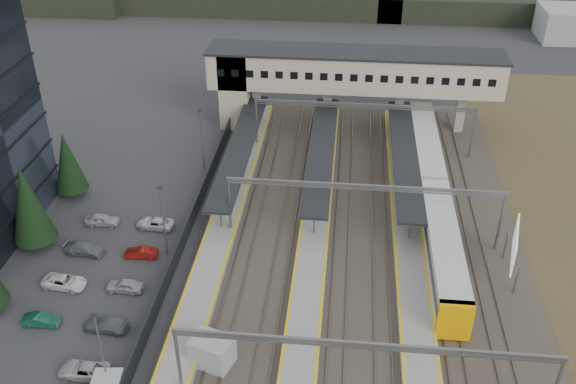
# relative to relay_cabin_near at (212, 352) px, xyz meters

# --- Properties ---
(ground) EXTENTS (220.00, 220.00, 0.00)m
(ground) POSITION_rel_relay_cabin_near_xyz_m (0.24, 4.53, -1.39)
(ground) COLOR #2B2B2D
(ground) RESTS_ON ground
(car_park) EXTENTS (10.47, 44.59, 1.28)m
(car_park) POSITION_rel_relay_cabin_near_xyz_m (-13.08, -1.09, -0.79)
(car_park) COLOR maroon
(car_park) RESTS_ON ground
(lampposts) EXTENTS (0.50, 53.25, 8.07)m
(lampposts) POSITION_rel_relay_cabin_near_xyz_m (-7.76, 5.78, 2.94)
(lampposts) COLOR slate
(lampposts) RESTS_ON ground
(fence) EXTENTS (0.08, 90.00, 2.00)m
(fence) POSITION_rel_relay_cabin_near_xyz_m (-6.26, 9.53, -0.39)
(fence) COLOR #26282B
(fence) RESTS_ON ground
(relay_cabin_near) EXTENTS (3.95, 3.39, 2.78)m
(relay_cabin_near) POSITION_rel_relay_cabin_near_xyz_m (0.00, 0.00, 0.00)
(relay_cabin_near) COLOR #979A9C
(relay_cabin_near) RESTS_ON ground
(rail_corridor) EXTENTS (34.00, 90.00, 0.92)m
(rail_corridor) POSITION_rel_relay_cabin_near_xyz_m (9.58, 9.53, -1.10)
(rail_corridor) COLOR #3E372F
(rail_corridor) RESTS_ON ground
(canopies) EXTENTS (23.10, 30.00, 3.28)m
(canopies) POSITION_rel_relay_cabin_near_xyz_m (7.24, 31.53, 2.53)
(canopies) COLOR black
(canopies) RESTS_ON ground
(footbridge) EXTENTS (40.40, 6.40, 11.20)m
(footbridge) POSITION_rel_relay_cabin_near_xyz_m (7.94, 46.53, 6.54)
(footbridge) COLOR #B5AD8E
(footbridge) RESTS_ON ground
(gantries) EXTENTS (28.40, 62.28, 7.17)m
(gantries) POSITION_rel_relay_cabin_near_xyz_m (12.24, 7.53, 4.61)
(gantries) COLOR slate
(gantries) RESTS_ON ground
(train) EXTENTS (3.04, 42.23, 3.82)m
(train) POSITION_rel_relay_cabin_near_xyz_m (20.24, 25.43, 0.78)
(train) COLOR beige
(train) RESTS_ON ground
(billboard) EXTENTS (1.64, 6.25, 5.50)m
(billboard) POSITION_rel_relay_cabin_near_xyz_m (26.81, 14.29, 2.34)
(billboard) COLOR slate
(billboard) RESTS_ON ground
(treeline_far) EXTENTS (170.00, 19.00, 7.00)m
(treeline_far) POSITION_rel_relay_cabin_near_xyz_m (24.05, 96.81, 1.56)
(treeline_far) COLOR black
(treeline_far) RESTS_ON ground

